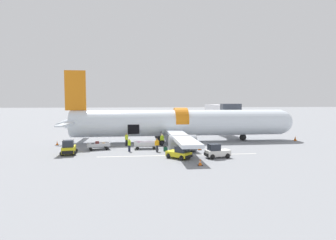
{
  "coord_description": "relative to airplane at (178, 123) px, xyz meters",
  "views": [
    {
      "loc": [
        -8.32,
        -35.81,
        6.38
      ],
      "look_at": [
        -3.78,
        1.96,
        3.7
      ],
      "focal_mm": 28.0,
      "sensor_mm": 36.0,
      "label": 1
    }
  ],
  "objects": [
    {
      "name": "baggage_tug_mid",
      "position": [
        -1.72,
        -12.22,
        -2.32
      ],
      "size": [
        2.93,
        2.96,
        1.4
      ],
      "color": "yellow",
      "rests_on": "ground_plane"
    },
    {
      "name": "ground_crew_helper",
      "position": [
        -7.44,
        -7.31,
        -2.06
      ],
      "size": [
        0.5,
        0.56,
        1.64
      ],
      "color": "#1E2338",
      "rests_on": "ground_plane"
    },
    {
      "name": "ground_plane",
      "position": [
        1.84,
        -5.05,
        -2.92
      ],
      "size": [
        500.0,
        500.0,
        0.0
      ],
      "primitive_type": "plane",
      "color": "gray"
    },
    {
      "name": "ground_crew_driver",
      "position": [
        -3.93,
        -7.86,
        -2.03
      ],
      "size": [
        0.6,
        0.46,
        1.7
      ],
      "color": "#2D2D33",
      "rests_on": "ground_plane"
    },
    {
      "name": "suitcase_on_tarmac_upright",
      "position": [
        -2.82,
        -7.82,
        -2.64
      ],
      "size": [
        0.55,
        0.41,
        0.68
      ],
      "color": "#14472D",
      "rests_on": "ground_plane"
    },
    {
      "name": "apron_marking_line",
      "position": [
        -1.52,
        -10.45,
        -2.92
      ],
      "size": [
        19.24,
        0.47,
        0.01
      ],
      "color": "silver",
      "rests_on": "ground_plane"
    },
    {
      "name": "safety_cone_nose",
      "position": [
        19.16,
        -1.36,
        -2.55
      ],
      "size": [
        0.61,
        0.61,
        0.79
      ],
      "color": "black",
      "rests_on": "ground_plane"
    },
    {
      "name": "baggage_cart_queued",
      "position": [
        -11.53,
        -5.34,
        -2.45
      ],
      "size": [
        3.93,
        2.57,
        1.1
      ],
      "color": "#B7BABF",
      "rests_on": "ground_plane"
    },
    {
      "name": "safety_cone_tail",
      "position": [
        -18.08,
        -1.18,
        -2.65
      ],
      "size": [
        0.53,
        0.53,
        0.59
      ],
      "color": "black",
      "rests_on": "ground_plane"
    },
    {
      "name": "safety_cone_engine_left",
      "position": [
        -0.2,
        -15.65,
        -2.61
      ],
      "size": [
        0.53,
        0.53,
        0.67
      ],
      "color": "black",
      "rests_on": "ground_plane"
    },
    {
      "name": "jet_bridge_stub",
      "position": [
        9.66,
        7.67,
        1.53
      ],
      "size": [
        3.3,
        13.33,
        6.01
      ],
      "color": "#4C4C51",
      "rests_on": "ground_plane"
    },
    {
      "name": "ground_crew_loader_a",
      "position": [
        -2.86,
        -3.66,
        -2.01
      ],
      "size": [
        0.59,
        0.52,
        1.73
      ],
      "color": "black",
      "rests_on": "ground_plane"
    },
    {
      "name": "safety_cone_wingtip",
      "position": [
        1.75,
        -7.38,
        -2.6
      ],
      "size": [
        0.58,
        0.58,
        0.7
      ],
      "color": "black",
      "rests_on": "ground_plane"
    },
    {
      "name": "baggage_tug_rear",
      "position": [
        -14.64,
        -8.45,
        -2.19
      ],
      "size": [
        2.1,
        2.73,
        1.77
      ],
      "color": "yellow",
      "rests_on": "ground_plane"
    },
    {
      "name": "baggage_tug_lead",
      "position": [
        2.53,
        -12.35,
        -2.25
      ],
      "size": [
        3.02,
        1.98,
        1.6
      ],
      "color": "silver",
      "rests_on": "ground_plane"
    },
    {
      "name": "ground_crew_supervisor",
      "position": [
        -1.72,
        -4.93,
        -1.97
      ],
      "size": [
        0.62,
        0.53,
        1.81
      ],
      "color": "#1E2338",
      "rests_on": "ground_plane"
    },
    {
      "name": "baggage_cart_loading",
      "position": [
        -5.22,
        -5.6,
        -2.46
      ],
      "size": [
        4.08,
        1.8,
        0.99
      ],
      "color": "silver",
      "rests_on": "ground_plane"
    },
    {
      "name": "ground_crew_loader_b",
      "position": [
        -7.95,
        -3.06,
        -1.95
      ],
      "size": [
        0.59,
        0.59,
        1.85
      ],
      "color": "black",
      "rests_on": "ground_plane"
    },
    {
      "name": "airplane",
      "position": [
        0.0,
        0.0,
        0.0
      ],
      "size": [
        37.86,
        31.37,
        11.04
      ],
      "color": "silver",
      "rests_on": "ground_plane"
    }
  ]
}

